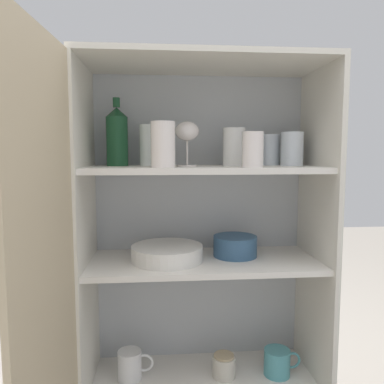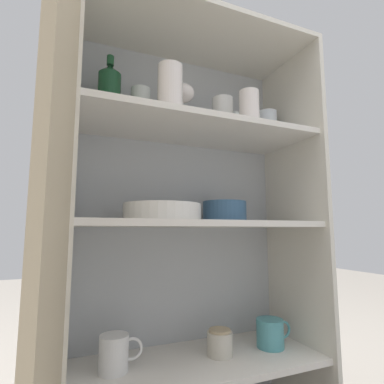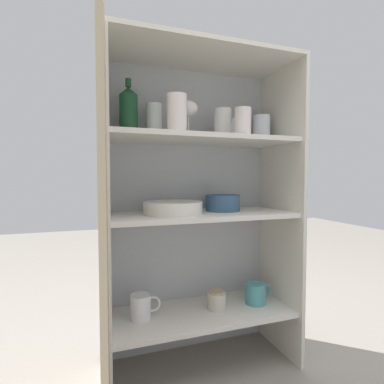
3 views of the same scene
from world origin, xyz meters
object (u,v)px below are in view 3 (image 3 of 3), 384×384
plate_stack_white (173,208)px  storage_jar (217,300)px  coffee_mug_primary (141,307)px  mixing_bowl_large (223,202)px  wine_bottle (129,111)px

plate_stack_white → storage_jar: size_ratio=2.94×
storage_jar → coffee_mug_primary: bearing=177.5°
mixing_bowl_large → coffee_mug_primary: bearing=-177.0°
mixing_bowl_large → storage_jar: size_ratio=1.86×
storage_jar → wine_bottle: bearing=169.7°
wine_bottle → mixing_bowl_large: wine_bottle is taller
plate_stack_white → storage_jar: (0.21, 0.00, -0.43)m
wine_bottle → plate_stack_white: size_ratio=0.95×
mixing_bowl_large → plate_stack_white: bearing=-171.4°
wine_bottle → plate_stack_white: bearing=-22.5°
wine_bottle → mixing_bowl_large: bearing=-4.6°
wine_bottle → plate_stack_white: 0.45m
coffee_mug_primary → plate_stack_white: bearing=-7.4°
coffee_mug_primary → mixing_bowl_large: bearing=3.0°
mixing_bowl_large → coffee_mug_primary: (-0.39, -0.02, -0.43)m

